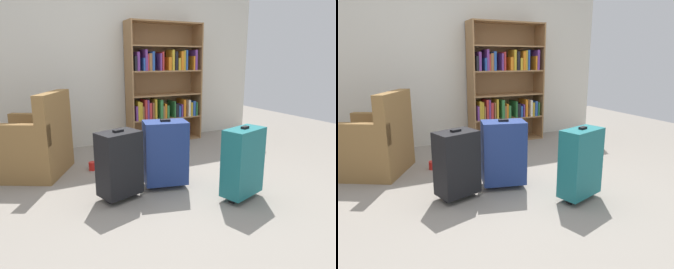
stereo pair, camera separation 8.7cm
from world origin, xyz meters
TOP-DOWN VIEW (x-y plane):
  - ground_plane at (0.00, 0.00)m, footprint 8.67×8.67m
  - back_wall at (0.00, 2.22)m, footprint 4.96×0.10m
  - bookshelf at (0.77, 2.00)m, footprint 1.14×0.33m
  - armchair at (-1.12, 1.31)m, footprint 0.95×0.95m
  - mug at (-0.54, 1.14)m, footprint 0.12×0.08m
  - suitcase_black at (-0.48, 0.28)m, footprint 0.41×0.34m
  - suitcase_teal at (0.50, -0.20)m, footprint 0.44×0.31m
  - suitcase_navy_blue at (-0.00, 0.35)m, footprint 0.46×0.35m

SIDE VIEW (x-z plane):
  - ground_plane at x=0.00m, z-range 0.00..0.00m
  - mug at x=-0.54m, z-range 0.00..0.10m
  - armchair at x=-1.12m, z-range -0.13..0.77m
  - suitcase_black at x=-0.48m, z-range 0.01..0.66m
  - suitcase_teal at x=0.50m, z-range 0.01..0.68m
  - suitcase_navy_blue at x=0.00m, z-range 0.01..0.70m
  - bookshelf at x=0.77m, z-range -0.02..1.74m
  - back_wall at x=0.00m, z-range 0.00..2.60m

